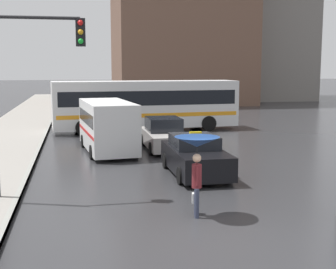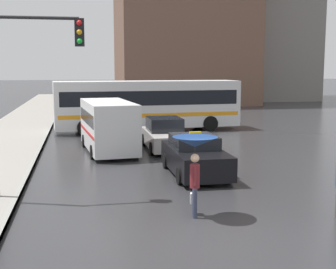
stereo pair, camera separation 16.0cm
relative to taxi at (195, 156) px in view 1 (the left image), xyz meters
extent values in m
plane|color=#2D2D30|center=(-1.20, -6.58, -0.68)|extent=(300.00, 300.00, 0.00)
cube|color=black|center=(0.00, -0.04, -0.10)|extent=(1.80, 4.35, 0.83)
cube|color=black|center=(0.00, 0.18, 0.54)|extent=(1.58, 1.96, 0.46)
cylinder|color=black|center=(0.85, -1.39, -0.38)|extent=(0.20, 0.60, 0.60)
cylinder|color=black|center=(-0.86, -1.39, -0.38)|extent=(0.20, 0.60, 0.60)
cylinder|color=black|center=(0.85, 1.31, -0.38)|extent=(0.20, 0.60, 0.60)
cylinder|color=black|center=(-0.86, 1.31, -0.38)|extent=(0.20, 0.60, 0.60)
cube|color=yellow|center=(0.00, -0.04, 0.85)|extent=(0.44, 0.16, 0.16)
cube|color=#B7B2AD|center=(-0.11, 5.55, -0.16)|extent=(1.80, 4.41, 0.72)
cube|color=black|center=(-0.11, 5.77, 0.53)|extent=(1.58, 1.99, 0.66)
cylinder|color=black|center=(0.74, 4.18, -0.38)|extent=(0.20, 0.60, 0.60)
cylinder|color=black|center=(-0.97, 4.18, -0.38)|extent=(0.20, 0.60, 0.60)
cylinder|color=black|center=(0.74, 6.92, -0.38)|extent=(0.20, 0.60, 0.60)
cylinder|color=black|center=(-0.97, 6.92, -0.38)|extent=(0.20, 0.60, 0.60)
cube|color=silver|center=(-2.88, 5.44, 0.60)|extent=(2.53, 5.66, 2.23)
cube|color=black|center=(-2.88, 5.44, 0.99)|extent=(2.50, 5.23, 0.58)
cube|color=red|center=(-2.88, 5.44, 0.32)|extent=(2.53, 5.45, 0.14)
cylinder|color=black|center=(-1.77, 3.89, -0.37)|extent=(0.26, 0.65, 0.63)
cylinder|color=black|center=(-3.66, 3.70, -0.37)|extent=(0.26, 0.65, 0.63)
cylinder|color=black|center=(-2.09, 7.17, -0.37)|extent=(0.26, 0.65, 0.63)
cylinder|color=black|center=(-3.98, 6.98, -0.37)|extent=(0.26, 0.65, 0.63)
cube|color=silver|center=(0.05, 12.55, 1.02)|extent=(11.73, 3.38, 2.88)
cube|color=black|center=(0.05, 12.55, 1.46)|extent=(11.15, 3.36, 0.88)
cube|color=orange|center=(0.05, 12.55, 0.42)|extent=(11.38, 3.38, 0.24)
cylinder|color=black|center=(-3.90, 11.04, -0.20)|extent=(0.98, 0.35, 0.96)
cylinder|color=black|center=(-4.08, 13.44, -0.20)|extent=(0.98, 0.35, 0.96)
cylinder|color=black|center=(3.89, 11.65, -0.20)|extent=(0.98, 0.35, 0.96)
cylinder|color=black|center=(3.70, 14.04, -0.20)|extent=(0.98, 0.35, 0.96)
cylinder|color=#2D3347|center=(-1.24, -4.99, -0.28)|extent=(0.14, 0.14, 0.80)
cylinder|color=#2D3347|center=(-1.20, -4.78, -0.28)|extent=(0.14, 0.14, 0.80)
cylinder|color=maroon|center=(-1.22, -4.88, 0.43)|extent=(0.30, 0.30, 0.63)
sphere|color=#DBAD89|center=(-1.22, -4.88, 0.92)|extent=(0.23, 0.23, 0.23)
cylinder|color=maroon|center=(-1.25, -5.05, 0.48)|extent=(0.08, 0.08, 0.54)
cylinder|color=maroon|center=(-1.19, -4.71, 0.48)|extent=(0.08, 0.08, 0.54)
cone|color=navy|center=(-1.22, -4.88, 1.35)|extent=(1.20, 1.20, 0.27)
cylinder|color=black|center=(-1.22, -4.88, 1.00)|extent=(0.02, 0.02, 0.70)
cube|color=white|center=(-1.23, -4.63, -0.24)|extent=(0.13, 0.19, 0.28)
cylinder|color=black|center=(-5.38, -2.43, 4.70)|extent=(2.52, 0.10, 0.10)
cube|color=black|center=(-4.12, -2.43, 4.30)|extent=(0.28, 0.28, 0.80)
sphere|color=red|center=(-4.12, -2.59, 4.56)|extent=(0.16, 0.16, 0.16)
sphere|color=orange|center=(-4.12, -2.59, 4.30)|extent=(0.16, 0.16, 0.16)
sphere|color=green|center=(-4.12, -2.59, 4.04)|extent=(0.16, 0.16, 0.16)
cube|color=brown|center=(7.39, 35.86, 10.54)|extent=(14.41, 13.09, 22.44)
camera|label=1|loc=(-4.32, -16.59, 3.27)|focal=50.00mm
camera|label=2|loc=(-4.16, -16.62, 3.27)|focal=50.00mm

